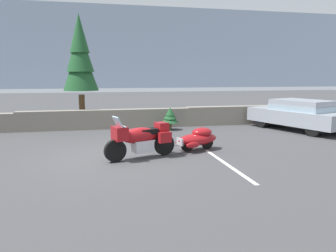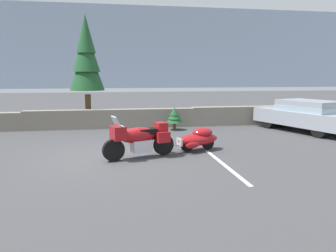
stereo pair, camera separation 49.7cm
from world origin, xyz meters
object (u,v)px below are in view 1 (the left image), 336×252
touring_motorcycle (141,138)px  pine_tree_tall (80,57)px  car_shaped_trailer (198,138)px  sedan_at_right_edge (299,114)px

touring_motorcycle → pine_tree_tall: size_ratio=0.41×
car_shaped_trailer → sedan_at_right_edge: (5.71, 2.86, 0.36)m
touring_motorcycle → pine_tree_tall: (-1.99, 6.88, 2.78)m
car_shaped_trailer → pine_tree_tall: size_ratio=0.41×
car_shaped_trailer → touring_motorcycle: bearing=-161.6°
car_shaped_trailer → sedan_at_right_edge: size_ratio=0.45×
sedan_at_right_edge → pine_tree_tall: 10.61m
touring_motorcycle → pine_tree_tall: pine_tree_tall is taller
touring_motorcycle → car_shaped_trailer: size_ratio=1.02×
car_shaped_trailer → pine_tree_tall: pine_tree_tall is taller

